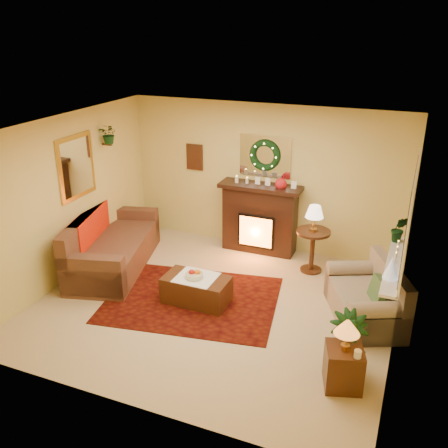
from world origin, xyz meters
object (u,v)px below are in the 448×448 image
at_px(fireplace, 260,222).
at_px(side_table_round, 312,253).
at_px(sofa, 114,243).
at_px(end_table_square, 343,366).
at_px(coffee_table, 196,289).
at_px(loveseat, 366,291).

height_order(fireplace, side_table_round, fireplace).
height_order(sofa, end_table_square, sofa).
height_order(sofa, fireplace, fireplace).
bearing_deg(sofa, side_table_round, 4.53).
relative_size(fireplace, coffee_table, 1.33).
bearing_deg(sofa, end_table_square, -35.85).
relative_size(side_table_round, coffee_table, 0.75).
height_order(loveseat, side_table_round, loveseat).
bearing_deg(end_table_square, side_table_round, 110.22).
xyz_separation_m(end_table_square, coffee_table, (-2.32, 1.02, -0.06)).
relative_size(sofa, end_table_square, 4.45).
relative_size(sofa, fireplace, 1.75).
bearing_deg(coffee_table, side_table_round, 50.84).
bearing_deg(fireplace, coffee_table, -98.10).
height_order(fireplace, coffee_table, fireplace).
bearing_deg(loveseat, end_table_square, -115.57).
xyz_separation_m(loveseat, end_table_square, (-0.03, -1.52, -0.15)).
xyz_separation_m(sofa, loveseat, (4.10, -0.02, -0.01)).
height_order(loveseat, end_table_square, loveseat).
bearing_deg(loveseat, coffee_table, 167.52).
relative_size(sofa, side_table_round, 3.09).
bearing_deg(loveseat, fireplace, 118.18).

